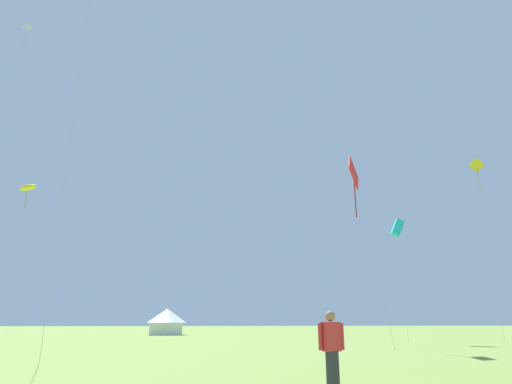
{
  "coord_description": "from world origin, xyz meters",
  "views": [
    {
      "loc": [
        -5.45,
        -3.12,
        1.49
      ],
      "look_at": [
        0.0,
        32.0,
        11.97
      ],
      "focal_mm": 31.1,
      "sensor_mm": 36.0,
      "label": 1
    }
  ],
  "objects_px": {
    "kite_yellow_diamond": "(478,172)",
    "person_spectator": "(332,354)",
    "kite_red_diamond": "(354,175)",
    "kite_white_diamond": "(22,49)",
    "kite_cyan_box": "(397,228)",
    "kite_yellow_parafoil": "(28,188)",
    "festival_tent_right": "(167,320)"
  },
  "relations": [
    {
      "from": "kite_cyan_box",
      "to": "kite_white_diamond",
      "type": "bearing_deg",
      "value": 158.12
    },
    {
      "from": "kite_white_diamond",
      "to": "festival_tent_right",
      "type": "xyz_separation_m",
      "value": [
        18.27,
        9.25,
        -30.9
      ]
    },
    {
      "from": "kite_yellow_parafoil",
      "to": "kite_cyan_box",
      "type": "height_order",
      "value": "kite_yellow_parafoil"
    },
    {
      "from": "festival_tent_right",
      "to": "kite_white_diamond",
      "type": "bearing_deg",
      "value": -153.13
    },
    {
      "from": "person_spectator",
      "to": "kite_yellow_parafoil",
      "type": "bearing_deg",
      "value": 117.92
    },
    {
      "from": "kite_yellow_diamond",
      "to": "kite_cyan_box",
      "type": "height_order",
      "value": "kite_yellow_diamond"
    },
    {
      "from": "kite_yellow_diamond",
      "to": "kite_yellow_parafoil",
      "type": "height_order",
      "value": "kite_yellow_diamond"
    },
    {
      "from": "person_spectator",
      "to": "festival_tent_right",
      "type": "distance_m",
      "value": 49.19
    },
    {
      "from": "kite_red_diamond",
      "to": "kite_cyan_box",
      "type": "xyz_separation_m",
      "value": [
        6.5,
        7.38,
        -1.9
      ]
    },
    {
      "from": "kite_yellow_diamond",
      "to": "kite_red_diamond",
      "type": "distance_m",
      "value": 18.48
    },
    {
      "from": "kite_yellow_diamond",
      "to": "person_spectator",
      "type": "xyz_separation_m",
      "value": [
        -23.37,
        -25.93,
        -14.15
      ]
    },
    {
      "from": "kite_yellow_diamond",
      "to": "kite_white_diamond",
      "type": "distance_m",
      "value": 51.99
    },
    {
      "from": "kite_yellow_parafoil",
      "to": "kite_red_diamond",
      "type": "relative_size",
      "value": 1.23
    },
    {
      "from": "kite_red_diamond",
      "to": "person_spectator",
      "type": "height_order",
      "value": "kite_red_diamond"
    },
    {
      "from": "kite_red_diamond",
      "to": "kite_yellow_diamond",
      "type": "bearing_deg",
      "value": 29.29
    },
    {
      "from": "kite_yellow_diamond",
      "to": "festival_tent_right",
      "type": "xyz_separation_m",
      "value": [
        -28.68,
        22.96,
        -13.25
      ]
    },
    {
      "from": "kite_yellow_diamond",
      "to": "kite_cyan_box",
      "type": "xyz_separation_m",
      "value": [
        -9.23,
        -1.44,
        -5.93
      ]
    },
    {
      "from": "kite_red_diamond",
      "to": "kite_white_diamond",
      "type": "xyz_separation_m",
      "value": [
        -31.22,
        22.53,
        21.68
      ]
    },
    {
      "from": "kite_yellow_diamond",
      "to": "kite_yellow_parafoil",
      "type": "relative_size",
      "value": 1.08
    },
    {
      "from": "kite_cyan_box",
      "to": "festival_tent_right",
      "type": "relative_size",
      "value": 2.03
    },
    {
      "from": "kite_red_diamond",
      "to": "person_spectator",
      "type": "distance_m",
      "value": 21.29
    },
    {
      "from": "kite_yellow_diamond",
      "to": "person_spectator",
      "type": "relative_size",
      "value": 9.49
    },
    {
      "from": "kite_white_diamond",
      "to": "festival_tent_right",
      "type": "relative_size",
      "value": 7.53
    },
    {
      "from": "kite_yellow_parafoil",
      "to": "kite_cyan_box",
      "type": "distance_m",
      "value": 36.76
    },
    {
      "from": "person_spectator",
      "to": "festival_tent_right",
      "type": "xyz_separation_m",
      "value": [
        -5.31,
        48.89,
        0.9
      ]
    },
    {
      "from": "kite_cyan_box",
      "to": "kite_white_diamond",
      "type": "distance_m",
      "value": 47.0
    },
    {
      "from": "person_spectator",
      "to": "festival_tent_right",
      "type": "relative_size",
      "value": 0.36
    },
    {
      "from": "kite_yellow_parafoil",
      "to": "kite_red_diamond",
      "type": "xyz_separation_m",
      "value": [
        27.44,
        -20.26,
        -3.91
      ]
    },
    {
      "from": "kite_yellow_diamond",
      "to": "person_spectator",
      "type": "height_order",
      "value": "kite_yellow_diamond"
    },
    {
      "from": "kite_red_diamond",
      "to": "kite_yellow_parafoil",
      "type": "bearing_deg",
      "value": 143.56
    },
    {
      "from": "kite_cyan_box",
      "to": "festival_tent_right",
      "type": "height_order",
      "value": "kite_cyan_box"
    },
    {
      "from": "kite_yellow_parafoil",
      "to": "kite_white_diamond",
      "type": "xyz_separation_m",
      "value": [
        -3.78,
        2.27,
        17.78
      ]
    }
  ]
}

